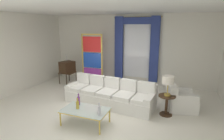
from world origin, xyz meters
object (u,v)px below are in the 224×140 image
stained_glass_divider (92,61)px  round_side_table (167,103)px  armchair_white (179,100)px  peacock_figurine (95,84)px  coffee_table (85,111)px  table_lamp_brass (168,81)px  bottle_blue_decanter (99,110)px  bottle_amber_squat (78,104)px  couch_white_long (110,95)px  bottle_crystal_tall (79,100)px  vintage_tv (67,67)px

stained_glass_divider → round_side_table: (3.23, -1.70, -0.70)m
armchair_white → peacock_figurine: bearing=168.0°
coffee_table → stained_glass_divider: 3.33m
table_lamp_brass → bottle_blue_decanter: bearing=-134.8°
table_lamp_brass → bottle_amber_squat: bearing=-148.4°
bottle_blue_decanter → peacock_figurine: 3.06m
bottle_blue_decanter → bottle_amber_squat: bearing=168.5°
couch_white_long → round_side_table: couch_white_long is taller
round_side_table → bottle_crystal_tall: bearing=-153.8°
couch_white_long → bottle_crystal_tall: 1.34m
coffee_table → round_side_table: 2.30m
couch_white_long → table_lamp_brass: bearing=-5.0°
armchair_white → stained_glass_divider: (-3.57, 1.16, 0.77)m
bottle_crystal_tall → round_side_table: (2.22, 1.09, -0.18)m
round_side_table → peacock_figurine: bearing=157.0°
bottle_blue_decanter → bottle_crystal_tall: (-0.78, 0.35, -0.00)m
bottle_blue_decanter → couch_white_long: bearing=102.6°
stained_glass_divider → peacock_figurine: (0.34, -0.47, -0.84)m
table_lamp_brass → armchair_white: bearing=57.8°
armchair_white → round_side_table: (-0.34, -0.54, 0.07)m
armchair_white → peacock_figurine: (-3.23, 0.69, -0.07)m
bottle_amber_squat → round_side_table: 2.49m
table_lamp_brass → couch_white_long: bearing=175.0°
bottle_crystal_tall → armchair_white: bearing=32.5°
couch_white_long → round_side_table: (1.79, -0.16, 0.05)m
bottle_amber_squat → table_lamp_brass: 2.54m
stained_glass_divider → table_lamp_brass: size_ratio=3.86×
armchair_white → table_lamp_brass: 0.98m
peacock_figurine → armchair_white: bearing=-12.0°
round_side_table → armchair_white: bearing=57.8°
peacock_figurine → round_side_table: bearing=-23.0°
couch_white_long → armchair_white: bearing=10.2°
bottle_amber_squat → vintage_tv: vintage_tv is taller
bottle_crystal_tall → table_lamp_brass: table_lamp_brass is taller
couch_white_long → bottle_crystal_tall: (-0.43, -1.25, 0.23)m
peacock_figurine → round_side_table: 3.14m
bottle_amber_squat → stained_glass_divider: 3.25m
couch_white_long → round_side_table: size_ratio=5.02×
bottle_amber_squat → armchair_white: bearing=36.9°
stained_glass_divider → round_side_table: 3.71m
vintage_tv → peacock_figurine: (1.49, -0.31, -0.51)m
couch_white_long → bottle_amber_squat: (-0.33, -1.46, 0.22)m
bottle_crystal_tall → stained_glass_divider: size_ratio=0.15×
couch_white_long → bottle_blue_decanter: (0.36, -1.60, 0.24)m
armchair_white → bottle_crystal_tall: bearing=-147.5°
couch_white_long → armchair_white: (2.13, 0.38, -0.02)m
armchair_white → stained_glass_divider: size_ratio=0.45×
couch_white_long → coffee_table: bearing=-94.7°
coffee_table → round_side_table: size_ratio=1.99×
couch_white_long → stained_glass_divider: (-1.43, 1.54, 0.75)m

